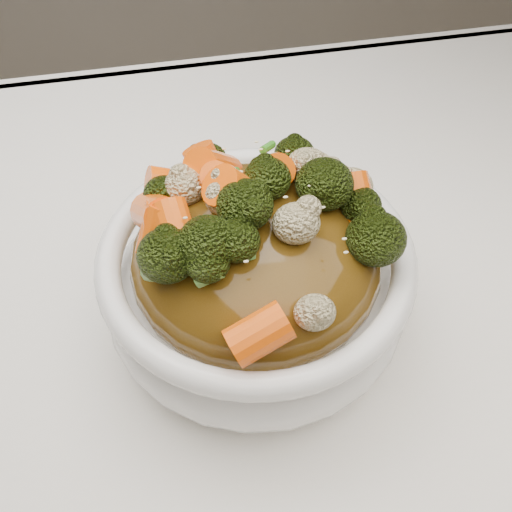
{
  "coord_description": "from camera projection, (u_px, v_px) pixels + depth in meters",
  "views": [
    {
      "loc": [
        -0.07,
        -0.27,
        1.16
      ],
      "look_at": [
        -0.02,
        0.0,
        0.83
      ],
      "focal_mm": 42.0,
      "sensor_mm": 36.0,
      "label": 1
    }
  ],
  "objects": [
    {
      "name": "tablecloth",
      "position": [
        276.0,
        334.0,
        0.51
      ],
      "size": [
        1.2,
        0.8,
        0.04
      ],
      "primitive_type": "cube",
      "color": "white",
      "rests_on": "dining_table"
    },
    {
      "name": "carrots",
      "position": [
        256.0,
        192.0,
        0.39
      ],
      "size": [
        0.24,
        0.24,
        0.05
      ],
      "primitive_type": null,
      "rotation": [
        0.0,
        0.0,
        -0.41
      ],
      "color": "#FA5B08",
      "rests_on": "sauce_base"
    },
    {
      "name": "sesame_seeds",
      "position": [
        256.0,
        191.0,
        0.38
      ],
      "size": [
        0.22,
        0.22,
        0.01
      ],
      "primitive_type": null,
      "rotation": [
        0.0,
        0.0,
        -0.41
      ],
      "color": "beige",
      "rests_on": "sauce_base"
    },
    {
      "name": "cauliflower",
      "position": [
        256.0,
        196.0,
        0.39
      ],
      "size": [
        0.24,
        0.24,
        0.04
      ],
      "primitive_type": null,
      "rotation": [
        0.0,
        0.0,
        -0.41
      ],
      "color": "beige",
      "rests_on": "sauce_base"
    },
    {
      "name": "bowl",
      "position": [
        256.0,
        285.0,
        0.46
      ],
      "size": [
        0.3,
        0.3,
        0.09
      ],
      "primitive_type": null,
      "rotation": [
        0.0,
        0.0,
        -0.41
      ],
      "color": "white",
      "rests_on": "tablecloth"
    },
    {
      "name": "broccoli",
      "position": [
        256.0,
        193.0,
        0.39
      ],
      "size": [
        0.24,
        0.24,
        0.05
      ],
      "primitive_type": null,
      "rotation": [
        0.0,
        0.0,
        -0.41
      ],
      "color": "black",
      "rests_on": "sauce_base"
    },
    {
      "name": "dining_table",
      "position": [
        269.0,
        485.0,
        0.78
      ],
      "size": [
        1.2,
        0.8,
        0.75
      ],
      "primitive_type": "cube",
      "color": "brown",
      "rests_on": "floor"
    },
    {
      "name": "sauce_base",
      "position": [
        256.0,
        259.0,
        0.44
      ],
      "size": [
        0.24,
        0.24,
        0.1
      ],
      "primitive_type": "ellipsoid",
      "rotation": [
        0.0,
        0.0,
        -0.41
      ],
      "color": "#4F350D",
      "rests_on": "bowl"
    },
    {
      "name": "scallions",
      "position": [
        256.0,
        191.0,
        0.38
      ],
      "size": [
        0.18,
        0.18,
        0.02
      ],
      "primitive_type": null,
      "rotation": [
        0.0,
        0.0,
        -0.41
      ],
      "color": "#34891F",
      "rests_on": "sauce_base"
    }
  ]
}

